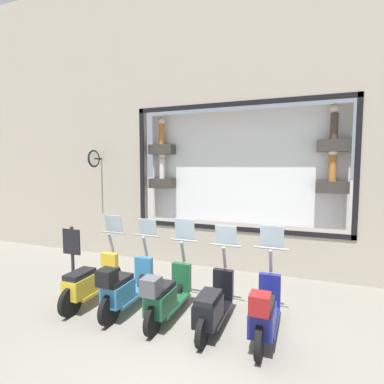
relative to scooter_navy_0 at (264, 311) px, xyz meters
The scene contains 8 objects.
ground_plane 1.31m from the scooter_navy_0, 109.54° to the left, with size 120.00×120.00×0.00m, color gray.
building_facade 5.01m from the scooter_navy_0, 19.72° to the left, with size 1.18×36.00×8.17m.
scooter_navy_0 is the anchor object (origin of this frame).
scooter_black_1 0.85m from the scooter_navy_0, 86.35° to the left, with size 1.79×0.60×1.62m.
scooter_green_2 1.70m from the scooter_navy_0, 90.04° to the left, with size 1.80×0.60×1.70m.
scooter_teal_3 2.55m from the scooter_navy_0, 89.89° to the left, with size 1.81×0.60×1.64m.
scooter_yellow_4 3.40m from the scooter_navy_0, 88.95° to the left, with size 1.81×0.61×1.66m.
shop_sign_post 4.18m from the scooter_navy_0, 84.51° to the left, with size 0.36×0.45×1.44m.
Camera 1 is at (-4.19, -1.69, 2.74)m, focal length 28.00 mm.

